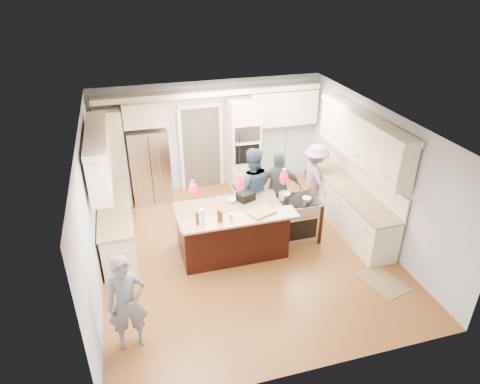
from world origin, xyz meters
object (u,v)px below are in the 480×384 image
(kitchen_island, at_px, (232,230))
(refrigerator, at_px, (150,165))
(person_far_left, at_px, (252,189))
(island_range, at_px, (297,219))
(person_bar_end, at_px, (127,303))

(kitchen_island, bearing_deg, refrigerator, 116.90)
(refrigerator, height_order, kitchen_island, refrigerator)
(refrigerator, height_order, person_far_left, person_far_left)
(island_range, xyz_separation_m, person_bar_end, (-3.46, -1.95, 0.33))
(refrigerator, relative_size, island_range, 1.96)
(person_far_left, bearing_deg, island_range, 148.78)
(island_range, height_order, person_far_left, person_far_left)
(refrigerator, bearing_deg, person_far_left, -42.55)
(kitchen_island, height_order, person_bar_end, person_bar_end)
(person_bar_end, relative_size, person_far_left, 0.87)
(island_range, xyz_separation_m, person_far_left, (-0.76, 0.70, 0.45))
(refrigerator, bearing_deg, island_range, -42.59)
(kitchen_island, xyz_separation_m, person_far_left, (0.65, 0.78, 0.42))
(island_range, relative_size, person_bar_end, 0.58)
(person_bar_end, distance_m, person_far_left, 3.79)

